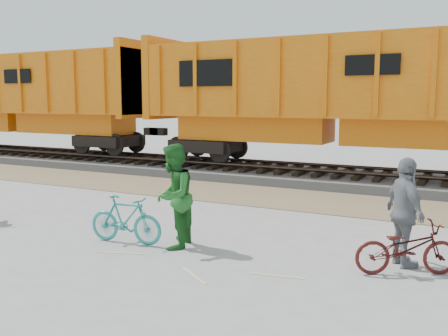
{
  "coord_description": "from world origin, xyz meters",
  "views": [
    {
      "loc": [
        4.81,
        -7.82,
        2.79
      ],
      "look_at": [
        -0.05,
        1.5,
        1.37
      ],
      "focal_mm": 40.0,
      "sensor_mm": 36.0,
      "label": 1
    }
  ],
  "objects_px": {
    "hopper_car_left": "(25,96)",
    "hopper_car_center": "(338,94)",
    "bicycle_teal": "(126,219)",
    "bicycle_maroon": "(406,248)",
    "person_woman": "(405,212)",
    "person_man": "(173,196)"
  },
  "relations": [
    {
      "from": "hopper_car_left",
      "to": "hopper_car_center",
      "type": "height_order",
      "value": "same"
    },
    {
      "from": "bicycle_teal",
      "to": "bicycle_maroon",
      "type": "bearing_deg",
      "value": -89.13
    },
    {
      "from": "person_woman",
      "to": "person_man",
      "type": "bearing_deg",
      "value": 65.95
    },
    {
      "from": "hopper_car_left",
      "to": "person_man",
      "type": "relative_size",
      "value": 7.03
    },
    {
      "from": "hopper_car_left",
      "to": "bicycle_teal",
      "type": "bearing_deg",
      "value": -34.76
    },
    {
      "from": "hopper_car_left",
      "to": "hopper_car_center",
      "type": "xyz_separation_m",
      "value": [
        15.0,
        0.0,
        0.0
      ]
    },
    {
      "from": "hopper_car_center",
      "to": "person_man",
      "type": "xyz_separation_m",
      "value": [
        -0.71,
        -9.02,
        -2.01
      ]
    },
    {
      "from": "hopper_car_left",
      "to": "hopper_car_center",
      "type": "relative_size",
      "value": 1.0
    },
    {
      "from": "hopper_car_center",
      "to": "bicycle_teal",
      "type": "distance_m",
      "value": 9.71
    },
    {
      "from": "person_man",
      "to": "person_woman",
      "type": "xyz_separation_m",
      "value": [
        4.06,
        0.87,
        -0.06
      ]
    },
    {
      "from": "bicycle_maroon",
      "to": "hopper_car_left",
      "type": "bearing_deg",
      "value": 37.1
    },
    {
      "from": "person_woman",
      "to": "hopper_car_center",
      "type": "bearing_deg",
      "value": -13.79
    },
    {
      "from": "bicycle_teal",
      "to": "person_woman",
      "type": "height_order",
      "value": "person_woman"
    },
    {
      "from": "bicycle_maroon",
      "to": "person_woman",
      "type": "distance_m",
      "value": 0.65
    },
    {
      "from": "hopper_car_left",
      "to": "person_woman",
      "type": "distance_m",
      "value": 20.18
    },
    {
      "from": "hopper_car_center",
      "to": "bicycle_maroon",
      "type": "bearing_deg",
      "value": -68.05
    },
    {
      "from": "bicycle_maroon",
      "to": "person_man",
      "type": "bearing_deg",
      "value": 68.38
    },
    {
      "from": "bicycle_maroon",
      "to": "person_man",
      "type": "height_order",
      "value": "person_man"
    },
    {
      "from": "bicycle_teal",
      "to": "bicycle_maroon",
      "type": "distance_m",
      "value": 5.2
    },
    {
      "from": "bicycle_teal",
      "to": "hopper_car_left",
      "type": "bearing_deg",
      "value": 48.75
    },
    {
      "from": "bicycle_maroon",
      "to": "bicycle_teal",
      "type": "bearing_deg",
      "value": 69.34
    },
    {
      "from": "hopper_car_center",
      "to": "bicycle_maroon",
      "type": "height_order",
      "value": "hopper_car_center"
    }
  ]
}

